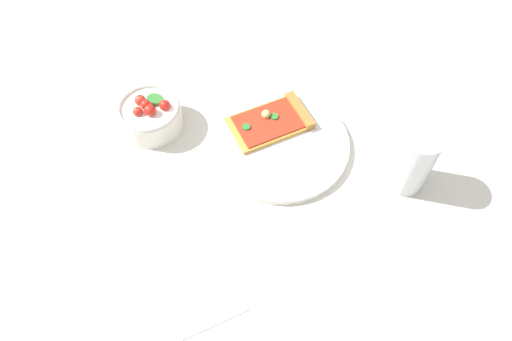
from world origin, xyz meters
TOP-DOWN VIEW (x-y plane):
  - ground_plane at (0.00, 0.00)m, footprint 2.40×2.40m
  - plate at (0.01, -0.02)m, footprint 0.27×0.27m
  - pizza_slice_main at (0.06, -0.02)m, footprint 0.15×0.18m
  - salad_bowl at (0.08, 0.23)m, footprint 0.12×0.12m
  - soda_glass at (-0.08, -0.25)m, footprint 0.07×0.07m
  - paper_napkin at (-0.27, 0.15)m, footprint 0.20×0.20m

SIDE VIEW (x-z plane):
  - ground_plane at x=0.00m, z-range 0.00..0.00m
  - paper_napkin at x=-0.27m, z-range 0.00..0.00m
  - plate at x=0.01m, z-range 0.00..0.01m
  - pizza_slice_main at x=0.06m, z-range 0.01..0.03m
  - salad_bowl at x=0.08m, z-range 0.00..0.07m
  - soda_glass at x=-0.08m, z-range 0.00..0.13m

